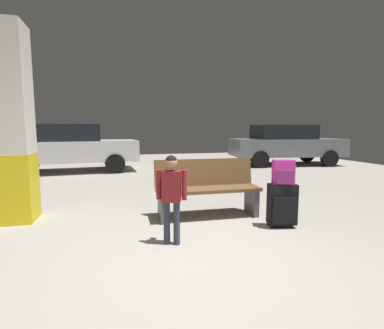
{
  "coord_description": "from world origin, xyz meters",
  "views": [
    {
      "loc": [
        -0.79,
        -2.76,
        1.36
      ],
      "look_at": [
        0.27,
        1.3,
        0.85
      ],
      "focal_mm": 27.36,
      "sensor_mm": 36.0,
      "label": 1
    }
  ],
  "objects_px": {
    "parked_car_side": "(285,144)",
    "parked_car_far": "(69,147)",
    "backpack_bright": "(283,172)",
    "child": "(171,190)",
    "structural_pillar": "(9,126)",
    "bench": "(207,188)",
    "suitcase": "(282,204)"
  },
  "relations": [
    {
      "from": "parked_car_side",
      "to": "parked_car_far",
      "type": "xyz_separation_m",
      "value": [
        -7.67,
        0.06,
        0.0
      ]
    },
    {
      "from": "backpack_bright",
      "to": "child",
      "type": "bearing_deg",
      "value": -172.15
    },
    {
      "from": "structural_pillar",
      "to": "parked_car_side",
      "type": "bearing_deg",
      "value": 33.57
    },
    {
      "from": "structural_pillar",
      "to": "parked_car_far",
      "type": "distance_m",
      "value": 5.21
    },
    {
      "from": "bench",
      "to": "parked_car_far",
      "type": "xyz_separation_m",
      "value": [
        -2.8,
        5.67,
        0.36
      ]
    },
    {
      "from": "suitcase",
      "to": "parked_car_far",
      "type": "distance_m",
      "value": 7.41
    },
    {
      "from": "suitcase",
      "to": "parked_car_far",
      "type": "xyz_separation_m",
      "value": [
        -3.65,
        6.43,
        0.48
      ]
    },
    {
      "from": "bench",
      "to": "child",
      "type": "relative_size",
      "value": 1.52
    },
    {
      "from": "suitcase",
      "to": "parked_car_far",
      "type": "bearing_deg",
      "value": 119.62
    },
    {
      "from": "structural_pillar",
      "to": "child",
      "type": "xyz_separation_m",
      "value": [
        2.09,
        -1.47,
        -0.76
      ]
    },
    {
      "from": "suitcase",
      "to": "parked_car_side",
      "type": "xyz_separation_m",
      "value": [
        4.02,
        6.37,
        0.48
      ]
    },
    {
      "from": "suitcase",
      "to": "parked_car_far",
      "type": "height_order",
      "value": "parked_car_far"
    },
    {
      "from": "suitcase",
      "to": "backpack_bright",
      "type": "height_order",
      "value": "backpack_bright"
    },
    {
      "from": "child",
      "to": "parked_car_far",
      "type": "bearing_deg",
      "value": 107.15
    },
    {
      "from": "bench",
      "to": "child",
      "type": "xyz_separation_m",
      "value": [
        -0.74,
        -0.98,
        0.21
      ]
    },
    {
      "from": "parked_car_side",
      "to": "bench",
      "type": "bearing_deg",
      "value": -130.98
    },
    {
      "from": "structural_pillar",
      "to": "child",
      "type": "distance_m",
      "value": 2.67
    },
    {
      "from": "structural_pillar",
      "to": "bench",
      "type": "relative_size",
      "value": 1.76
    },
    {
      "from": "backpack_bright",
      "to": "structural_pillar",
      "type": "bearing_deg",
      "value": 161.24
    },
    {
      "from": "suitcase",
      "to": "structural_pillar",
      "type": "bearing_deg",
      "value": 161.25
    },
    {
      "from": "bench",
      "to": "parked_car_far",
      "type": "height_order",
      "value": "parked_car_far"
    },
    {
      "from": "structural_pillar",
      "to": "suitcase",
      "type": "height_order",
      "value": "structural_pillar"
    },
    {
      "from": "structural_pillar",
      "to": "parked_car_far",
      "type": "relative_size",
      "value": 0.67
    },
    {
      "from": "bench",
      "to": "parked_car_far",
      "type": "bearing_deg",
      "value": 116.24
    },
    {
      "from": "backpack_bright",
      "to": "child",
      "type": "relative_size",
      "value": 0.32
    },
    {
      "from": "structural_pillar",
      "to": "suitcase",
      "type": "bearing_deg",
      "value": -18.75
    },
    {
      "from": "bench",
      "to": "suitcase",
      "type": "xyz_separation_m",
      "value": [
        0.86,
        -0.76,
        -0.12
      ]
    },
    {
      "from": "suitcase",
      "to": "child",
      "type": "height_order",
      "value": "child"
    },
    {
      "from": "structural_pillar",
      "to": "bench",
      "type": "xyz_separation_m",
      "value": [
        2.83,
        -0.5,
        -0.97
      ]
    },
    {
      "from": "bench",
      "to": "suitcase",
      "type": "distance_m",
      "value": 1.15
    },
    {
      "from": "bench",
      "to": "child",
      "type": "height_order",
      "value": "child"
    },
    {
      "from": "structural_pillar",
      "to": "child",
      "type": "relative_size",
      "value": 2.68
    }
  ]
}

